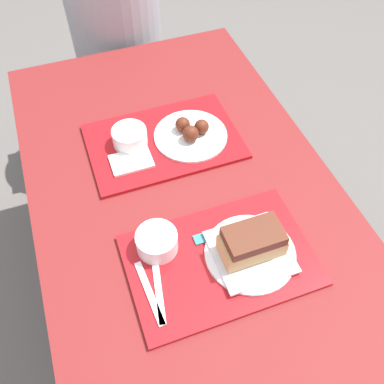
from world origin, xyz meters
name	(u,v)px	position (x,y,z in m)	size (l,w,h in m)	color
ground_plane	(191,309)	(0.00, 0.00, 0.00)	(12.00, 12.00, 0.00)	#605B56
picnic_table	(191,223)	(0.00, 0.00, 0.63)	(0.84, 1.54, 0.72)	maroon
picnic_bench_far	(120,89)	(0.00, 0.99, 0.36)	(0.79, 0.28, 0.43)	maroon
tray_near	(220,260)	(0.01, -0.19, 0.73)	(0.45, 0.30, 0.01)	#B21419
tray_far	(165,141)	(0.00, 0.25, 0.73)	(0.45, 0.30, 0.01)	#B21419
bowl_coleslaw_near	(157,241)	(-0.13, -0.11, 0.76)	(0.10, 0.10, 0.05)	white
brisket_sandwich_plate	(251,247)	(0.08, -0.20, 0.77)	(0.22, 0.22, 0.10)	white
plastic_fork_near	(149,293)	(-0.18, -0.22, 0.74)	(0.03, 0.17, 0.00)	white
plastic_knife_near	(159,290)	(-0.16, -0.22, 0.74)	(0.05, 0.17, 0.00)	white
condiment_packet	(201,239)	(-0.02, -0.12, 0.74)	(0.04, 0.03, 0.01)	teal
bowl_coleslaw_far	(130,136)	(-0.10, 0.26, 0.76)	(0.10, 0.10, 0.05)	white
wings_plate_far	(191,133)	(0.08, 0.23, 0.75)	(0.22, 0.22, 0.06)	white
napkin_far	(131,161)	(-0.12, 0.19, 0.74)	(0.12, 0.08, 0.01)	white
person_seated_across	(115,20)	(0.02, 0.99, 0.71)	(0.37, 0.37, 0.68)	#9E9EA3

